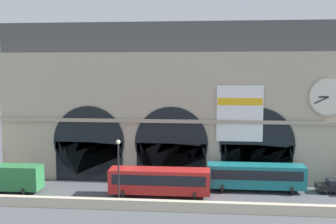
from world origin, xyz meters
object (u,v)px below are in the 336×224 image
(box_truck_west, at_px, (9,178))
(street_lamp_quayside, at_px, (118,164))
(bus_center, at_px, (160,181))
(bus_mideast, at_px, (256,176))

(box_truck_west, distance_m, street_lamp_quayside, 14.16)
(box_truck_west, bearing_deg, bus_center, -0.09)
(box_truck_west, height_order, bus_center, box_truck_west)
(box_truck_west, relative_size, bus_mideast, 0.68)
(bus_center, distance_m, street_lamp_quayside, 5.79)
(street_lamp_quayside, bearing_deg, bus_mideast, 24.48)
(box_truck_west, bearing_deg, bus_mideast, 6.23)
(bus_center, height_order, bus_mideast, same)
(street_lamp_quayside, bearing_deg, box_truck_west, 165.18)
(bus_center, bearing_deg, bus_mideast, 15.99)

